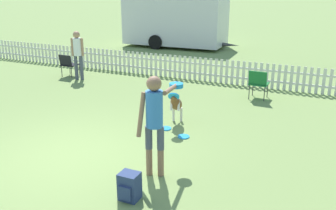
{
  "coord_description": "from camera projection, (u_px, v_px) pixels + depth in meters",
  "views": [
    {
      "loc": [
        4.36,
        -5.11,
        3.18
      ],
      "look_at": [
        1.43,
        1.26,
        0.84
      ],
      "focal_mm": 40.0,
      "sensor_mm": 36.0,
      "label": 1
    }
  ],
  "objects": [
    {
      "name": "equipment_trailer",
      "position": [
        175.0,
        19.0,
        18.41
      ],
      "size": [
        5.7,
        2.36,
        2.54
      ],
      "rotation": [
        0.0,
        0.0,
        0.04
      ],
      "color": "silver",
      "rests_on": "ground_plane"
    },
    {
      "name": "folding_chair_blue_left",
      "position": [
        68.0,
        63.0,
        12.81
      ],
      "size": [
        0.51,
        0.52,
        0.78
      ],
      "rotation": [
        0.0,
        0.0,
        3.12
      ],
      "color": "#333338",
      "rests_on": "ground_plane"
    },
    {
      "name": "frisbee_near_handler",
      "position": [
        184.0,
        137.0,
        7.97
      ],
      "size": [
        0.25,
        0.25,
        0.02
      ],
      "color": "#1E8CD8",
      "rests_on": "ground_plane"
    },
    {
      "name": "leaping_dog",
      "position": [
        176.0,
        103.0,
        8.47
      ],
      "size": [
        0.44,
        0.94,
        0.9
      ],
      "rotation": [
        0.0,
        0.0,
        -2.88
      ],
      "color": "brown",
      "rests_on": "ground_plane"
    },
    {
      "name": "picket_fence",
      "position": [
        192.0,
        68.0,
        12.45
      ],
      "size": [
        22.13,
        0.04,
        0.78
      ],
      "color": "silver",
      "rests_on": "ground_plane"
    },
    {
      "name": "backpack_on_grass",
      "position": [
        129.0,
        187.0,
        5.66
      ],
      "size": [
        0.3,
        0.29,
        0.44
      ],
      "color": "navy",
      "rests_on": "ground_plane"
    },
    {
      "name": "frisbee_near_dog",
      "position": [
        166.0,
        128.0,
        8.41
      ],
      "size": [
        0.25,
        0.25,
        0.02
      ],
      "color": "#1E8CD8",
      "rests_on": "ground_plane"
    },
    {
      "name": "spectator_standing",
      "position": [
        78.0,
        51.0,
        12.27
      ],
      "size": [
        0.4,
        0.27,
        1.62
      ],
      "rotation": [
        0.0,
        0.0,
        3.48
      ],
      "color": "#474C5B",
      "rests_on": "ground_plane"
    },
    {
      "name": "ground_plane",
      "position": [
        73.0,
        155.0,
        7.14
      ],
      "size": [
        240.0,
        240.0,
        0.0
      ],
      "primitive_type": "plane",
      "color": "olive"
    },
    {
      "name": "handler_person",
      "position": [
        156.0,
        113.0,
        6.13
      ],
      "size": [
        0.46,
        1.12,
        1.75
      ],
      "rotation": [
        0.0,
        0.0,
        0.26
      ],
      "color": "#8C664C",
      "rests_on": "ground_plane"
    },
    {
      "name": "folding_chair_center",
      "position": [
        258.0,
        82.0,
        10.36
      ],
      "size": [
        0.51,
        0.52,
        0.83
      ],
      "rotation": [
        0.0,
        0.0,
        3.12
      ],
      "color": "#333338",
      "rests_on": "ground_plane"
    }
  ]
}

